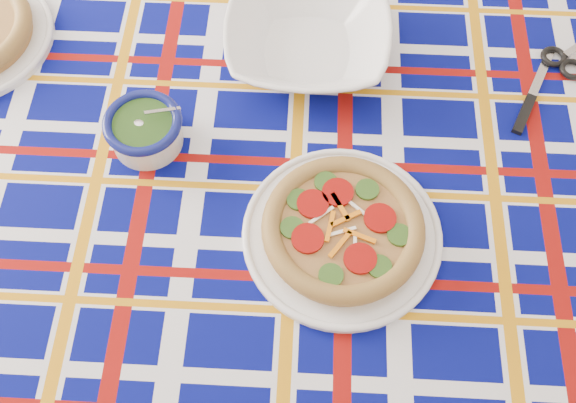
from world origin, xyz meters
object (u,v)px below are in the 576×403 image
(pesto_bowl, at_px, (144,129))
(main_focaccia_plate, at_px, (343,228))
(dining_table, at_px, (245,236))
(serving_bowl, at_px, (308,38))

(pesto_bowl, bearing_deg, main_focaccia_plate, -10.27)
(dining_table, bearing_deg, pesto_bowl, 142.28)
(main_focaccia_plate, relative_size, serving_bowl, 1.08)
(dining_table, xyz_separation_m, serving_bowl, (-0.01, 0.39, 0.12))
(main_focaccia_plate, bearing_deg, dining_table, -174.91)
(dining_table, xyz_separation_m, pesto_bowl, (-0.22, 0.09, 0.13))
(dining_table, bearing_deg, serving_bowl, 75.07)
(main_focaccia_plate, relative_size, pesto_bowl, 2.46)
(main_focaccia_plate, xyz_separation_m, pesto_bowl, (-0.39, 0.07, 0.01))
(dining_table, relative_size, pesto_bowl, 13.96)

